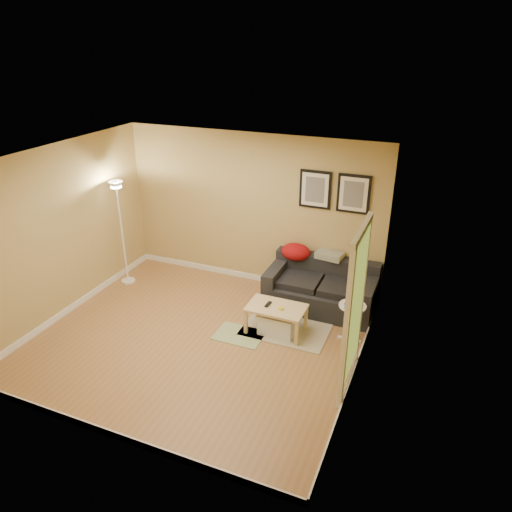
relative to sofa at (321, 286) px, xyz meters
The scene contains 25 objects.
floor 2.09m from the sofa, 132.05° to the right, with size 4.50×4.50×0.00m, color #9C6E43.
ceiling 3.03m from the sofa, 132.05° to the right, with size 4.50×4.50×0.00m, color white.
wall_back 1.73m from the sofa, 161.19° to the left, with size 4.50×4.50×0.00m, color tan.
wall_front 3.90m from the sofa, 111.35° to the right, with size 4.50×4.50×0.00m, color tan.
wall_left 4.05m from the sofa, 157.15° to the right, with size 4.00×4.00×0.00m, color tan.
wall_right 1.99m from the sofa, 60.38° to the right, with size 4.00×4.00×0.00m, color tan.
baseboard_back 1.49m from the sofa, 161.57° to the left, with size 4.50×0.02×0.10m, color white.
baseboard_front 3.79m from the sofa, 111.41° to the right, with size 4.50×0.02×0.10m, color white.
baseboard_left 3.94m from the sofa, 157.09° to the right, with size 0.02×4.00×0.10m, color white.
baseboard_right 1.78m from the sofa, 60.66° to the right, with size 0.02×4.00×0.10m, color white.
sofa is the anchor object (origin of this frame).
red_throw 0.70m from the sofa, 152.98° to the left, with size 0.48×0.36×0.28m, color maroon, non-canonical shape.
plaid_throw 0.52m from the sofa, 85.70° to the left, with size 0.42×0.26×0.10m, color tan, non-canonical shape.
framed_print_left 1.52m from the sofa, 123.99° to the left, with size 0.50×0.04×0.60m, color black, non-canonical shape.
framed_print_right 1.52m from the sofa, 56.01° to the left, with size 0.50×0.04×0.60m, color black, non-canonical shape.
area_rug 0.94m from the sofa, 109.62° to the right, with size 1.25×0.85×0.01m, color #BAA894.
green_runner 1.55m from the sofa, 125.20° to the right, with size 0.70×0.50×0.01m, color #668C4C.
coffee_table 1.02m from the sofa, 114.14° to the right, with size 0.84×0.51×0.42m, color #E0C289, non-canonical shape.
remote_control 1.07m from the sofa, 120.53° to the right, with size 0.05×0.16×0.02m, color black.
tape_roll 1.02m from the sofa, 108.73° to the right, with size 0.07×0.07×0.03m, color yellow.
storage_bin 1.04m from the sofa, 111.77° to the right, with size 0.53×0.39×0.33m, color white, non-canonical shape.
side_table 0.97m from the sofa, 48.68° to the right, with size 0.38×0.38×0.58m, color white, non-canonical shape.
book_stack 1.01m from the sofa, 49.68° to the right, with size 0.17×0.22×0.07m, color teal, non-canonical shape.
floor_lamp 3.45m from the sofa, behind, with size 0.24×0.24×1.83m, color white, non-canonical shape.
doorway 1.98m from the sofa, 63.98° to the right, with size 0.12×1.01×2.13m, color white, non-canonical shape.
Camera 1 is at (2.95, -4.95, 3.99)m, focal length 33.38 mm.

